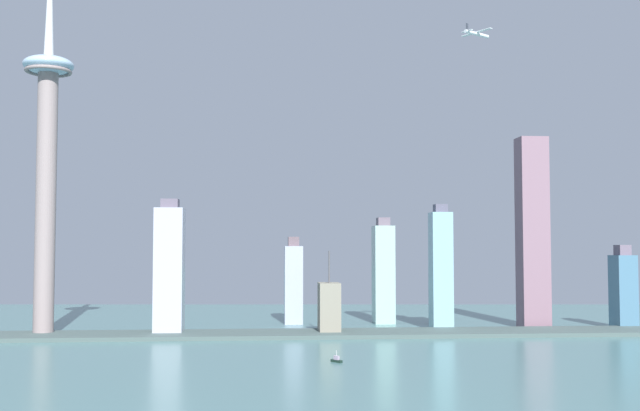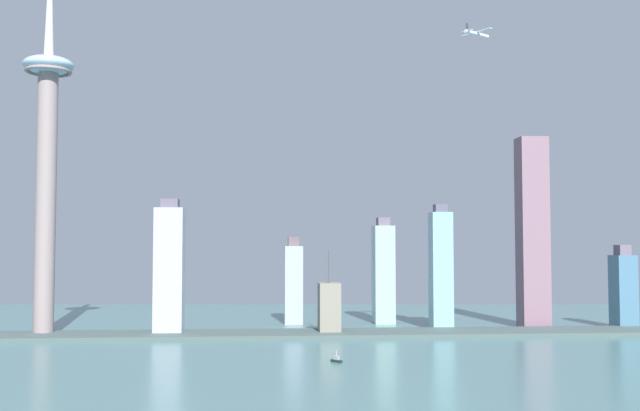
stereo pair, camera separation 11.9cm
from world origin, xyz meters
TOP-DOWN VIEW (x-y plane):
  - waterfront_pier at (0.00, 486.76)m, footprint 921.57×57.52m
  - observation_tower at (-217.25, 502.00)m, footprint 42.72×42.72m
  - skyscraper_0 at (89.25, 589.04)m, footprint 19.86×26.23m
  - skyscraper_1 at (-111.61, 499.33)m, footprint 24.33×27.88m
  - skyscraper_2 at (222.15, 532.70)m, footprint 26.32×22.36m
  - skyscraper_3 at (131.78, 523.58)m, footprint 18.84×19.69m
  - skyscraper_4 at (303.62, 520.66)m, footprint 18.44×22.38m
  - skyscraper_5 at (25.87, 493.16)m, footprint 18.09×27.54m
  - skyscraper_6 at (-0.55, 592.80)m, footprint 17.74×26.19m
  - skyscraper_7 at (142.88, 581.71)m, footprint 16.21×14.06m
  - boat_3 at (16.24, 337.55)m, footprint 7.45×8.38m
  - airplane at (135.43, 413.37)m, footprint 25.09×25.87m

SIDE VIEW (x-z plane):
  - boat_3 at x=16.24m, z-range -2.36..5.41m
  - waterfront_pier at x=0.00m, z-range 0.00..3.51m
  - skyscraper_5 at x=25.87m, z-range -13.73..58.72m
  - skyscraper_7 at x=142.88m, z-range 0.00..49.01m
  - skyscraper_4 at x=303.62m, z-range -2.91..74.75m
  - skyscraper_6 at x=-0.55m, z-range -2.83..83.06m
  - skyscraper_0 at x=89.25m, z-range -2.57..102.55m
  - skyscraper_3 at x=131.78m, z-range -2.33..112.73m
  - skyscraper_1 at x=-111.61m, z-range -2.45..114.58m
  - skyscraper_2 at x=222.15m, z-range 0.00..179.31m
  - observation_tower at x=-217.25m, z-range -12.48..344.08m
  - airplane at x=135.43m, z-range 239.54..247.32m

